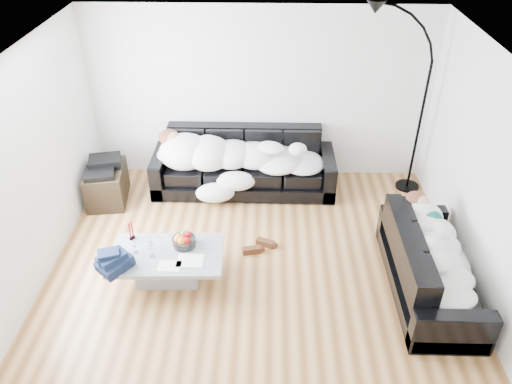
{
  "coord_description": "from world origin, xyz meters",
  "views": [
    {
      "loc": [
        0.14,
        -4.61,
        4.19
      ],
      "look_at": [
        0.0,
        0.3,
        0.9
      ],
      "focal_mm": 35.0,
      "sensor_mm": 36.0,
      "label": 1
    }
  ],
  "objects_px": {
    "wine_glass_b": "(135,247)",
    "shoes": "(258,246)",
    "sleeper_back": "(243,152)",
    "stereo": "(103,165)",
    "av_cabinet": "(107,185)",
    "candle_left": "(130,232)",
    "floor_lamp": "(421,115)",
    "sofa_right": "(431,263)",
    "fruit_bowl": "(184,239)",
    "candle_right": "(132,230)",
    "sofa_back": "(244,163)",
    "coffee_table": "(168,266)",
    "wine_glass_a": "(150,243)",
    "sleeper_right": "(435,247)",
    "wine_glass_c": "(151,250)"
  },
  "relations": [
    {
      "from": "coffee_table",
      "to": "wine_glass_c",
      "type": "xyz_separation_m",
      "value": [
        -0.16,
        -0.05,
        0.28
      ]
    },
    {
      "from": "av_cabinet",
      "to": "floor_lamp",
      "type": "distance_m",
      "value": 4.59
    },
    {
      "from": "wine_glass_c",
      "to": "fruit_bowl",
      "type": "bearing_deg",
      "value": 31.43
    },
    {
      "from": "sleeper_right",
      "to": "av_cabinet",
      "type": "bearing_deg",
      "value": 67.81
    },
    {
      "from": "sofa_back",
      "to": "coffee_table",
      "type": "height_order",
      "value": "sofa_back"
    },
    {
      "from": "sofa_back",
      "to": "av_cabinet",
      "type": "xyz_separation_m",
      "value": [
        -1.97,
        -0.38,
        -0.18
      ]
    },
    {
      "from": "candle_left",
      "to": "candle_right",
      "type": "height_order",
      "value": "candle_left"
    },
    {
      "from": "wine_glass_b",
      "to": "stereo",
      "type": "xyz_separation_m",
      "value": [
        -0.81,
        1.61,
        0.13
      ]
    },
    {
      "from": "shoes",
      "to": "stereo",
      "type": "relative_size",
      "value": 0.92
    },
    {
      "from": "sleeper_back",
      "to": "stereo",
      "type": "height_order",
      "value": "sleeper_back"
    },
    {
      "from": "candle_right",
      "to": "shoes",
      "type": "xyz_separation_m",
      "value": [
        1.5,
        0.28,
        -0.45
      ]
    },
    {
      "from": "coffee_table",
      "to": "candle_right",
      "type": "xyz_separation_m",
      "value": [
        -0.45,
        0.27,
        0.31
      ]
    },
    {
      "from": "wine_glass_c",
      "to": "coffee_table",
      "type": "bearing_deg",
      "value": 18.65
    },
    {
      "from": "sofa_back",
      "to": "stereo",
      "type": "height_order",
      "value": "sofa_back"
    },
    {
      "from": "coffee_table",
      "to": "candle_left",
      "type": "bearing_deg",
      "value": 152.72
    },
    {
      "from": "sleeper_back",
      "to": "wine_glass_c",
      "type": "xyz_separation_m",
      "value": [
        -0.96,
        -2.01,
        -0.17
      ]
    },
    {
      "from": "candle_left",
      "to": "sleeper_right",
      "type": "bearing_deg",
      "value": -5.48
    },
    {
      "from": "candle_right",
      "to": "stereo",
      "type": "xyz_separation_m",
      "value": [
        -0.72,
        1.35,
        0.09
      ]
    },
    {
      "from": "shoes",
      "to": "wine_glass_a",
      "type": "bearing_deg",
      "value": -160.51
    },
    {
      "from": "floor_lamp",
      "to": "wine_glass_c",
      "type": "bearing_deg",
      "value": -170.8
    },
    {
      "from": "sleeper_back",
      "to": "stereo",
      "type": "distance_m",
      "value": 2.0
    },
    {
      "from": "wine_glass_a",
      "to": "coffee_table",
      "type": "bearing_deg",
      "value": -23.96
    },
    {
      "from": "fruit_bowl",
      "to": "candle_right",
      "type": "xyz_separation_m",
      "value": [
        -0.63,
        0.12,
        0.03
      ]
    },
    {
      "from": "sofa_right",
      "to": "candle_right",
      "type": "xyz_separation_m",
      "value": [
        -3.47,
        0.36,
        0.1
      ]
    },
    {
      "from": "sofa_back",
      "to": "sleeper_right",
      "type": "relative_size",
      "value": 1.61
    },
    {
      "from": "sleeper_right",
      "to": "fruit_bowl",
      "type": "xyz_separation_m",
      "value": [
        -2.84,
        0.25,
        -0.16
      ]
    },
    {
      "from": "wine_glass_b",
      "to": "shoes",
      "type": "xyz_separation_m",
      "value": [
        1.41,
        0.54,
        -0.41
      ]
    },
    {
      "from": "sleeper_right",
      "to": "coffee_table",
      "type": "height_order",
      "value": "sleeper_right"
    },
    {
      "from": "fruit_bowl",
      "to": "stereo",
      "type": "height_order",
      "value": "stereo"
    },
    {
      "from": "candle_left",
      "to": "floor_lamp",
      "type": "distance_m",
      "value": 4.25
    },
    {
      "from": "wine_glass_c",
      "to": "sleeper_right",
      "type": "bearing_deg",
      "value": -0.71
    },
    {
      "from": "candle_right",
      "to": "stereo",
      "type": "distance_m",
      "value": 1.53
    },
    {
      "from": "sleeper_back",
      "to": "wine_glass_c",
      "type": "height_order",
      "value": "sleeper_back"
    },
    {
      "from": "shoes",
      "to": "av_cabinet",
      "type": "bearing_deg",
      "value": 153.46
    },
    {
      "from": "av_cabinet",
      "to": "stereo",
      "type": "height_order",
      "value": "stereo"
    },
    {
      "from": "sleeper_back",
      "to": "av_cabinet",
      "type": "bearing_deg",
      "value": -170.39
    },
    {
      "from": "sofa_back",
      "to": "candle_left",
      "type": "bearing_deg",
      "value": -125.85
    },
    {
      "from": "candle_left",
      "to": "sofa_right",
      "type": "bearing_deg",
      "value": -5.48
    },
    {
      "from": "sleeper_back",
      "to": "sofa_back",
      "type": "bearing_deg",
      "value": 90.0
    },
    {
      "from": "floor_lamp",
      "to": "candle_right",
      "type": "bearing_deg",
      "value": -176.75
    },
    {
      "from": "stereo",
      "to": "floor_lamp",
      "type": "bearing_deg",
      "value": -7.28
    },
    {
      "from": "sofa_right",
      "to": "coffee_table",
      "type": "bearing_deg",
      "value": 88.26
    },
    {
      "from": "fruit_bowl",
      "to": "wine_glass_a",
      "type": "height_order",
      "value": "fruit_bowl"
    },
    {
      "from": "sofa_right",
      "to": "av_cabinet",
      "type": "height_order",
      "value": "sofa_right"
    },
    {
      "from": "av_cabinet",
      "to": "sofa_back",
      "type": "bearing_deg",
      "value": 3.72
    },
    {
      "from": "wine_glass_b",
      "to": "candle_left",
      "type": "relative_size",
      "value": 0.65
    },
    {
      "from": "fruit_bowl",
      "to": "shoes",
      "type": "bearing_deg",
      "value": 24.6
    },
    {
      "from": "wine_glass_b",
      "to": "shoes",
      "type": "relative_size",
      "value": 0.38
    },
    {
      "from": "sleeper_right",
      "to": "shoes",
      "type": "height_order",
      "value": "sleeper_right"
    },
    {
      "from": "fruit_bowl",
      "to": "av_cabinet",
      "type": "relative_size",
      "value": 0.36
    }
  ]
}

